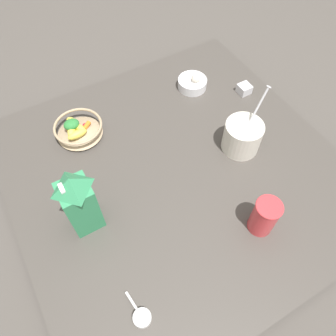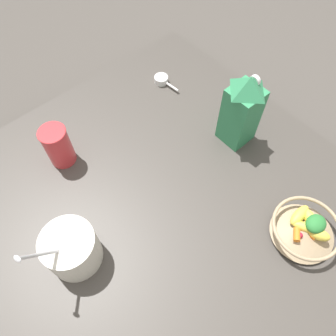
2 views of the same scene
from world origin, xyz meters
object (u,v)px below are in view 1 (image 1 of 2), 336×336
object	(u,v)px
fruit_bowl	(78,129)
drinking_cup	(264,216)
milk_carton	(79,202)
spice_jar	(244,89)
yogurt_tub	(243,135)
garlic_bowl	(193,83)

from	to	relation	value
fruit_bowl	drinking_cup	distance (m)	0.74
milk_carton	spice_jar	size ratio (longest dim) A/B	5.09
yogurt_tub	milk_carton	bearing A→B (deg)	-90.36
spice_jar	fruit_bowl	bearing A→B (deg)	-100.46
drinking_cup	yogurt_tub	bearing A→B (deg)	154.23
yogurt_tub	spice_jar	bearing A→B (deg)	139.54
milk_carton	yogurt_tub	bearing A→B (deg)	89.64
milk_carton	garlic_bowl	size ratio (longest dim) A/B	2.08
fruit_bowl	drinking_cup	world-z (taller)	drinking_cup
drinking_cup	garlic_bowl	size ratio (longest dim) A/B	1.12
milk_carton	drinking_cup	distance (m)	0.56
fruit_bowl	garlic_bowl	size ratio (longest dim) A/B	1.49
milk_carton	garlic_bowl	xyz separation A→B (m)	(-0.36, 0.63, -0.11)
milk_carton	yogurt_tub	size ratio (longest dim) A/B	1.05
fruit_bowl	yogurt_tub	xyz separation A→B (m)	(0.35, 0.50, 0.03)
yogurt_tub	spice_jar	size ratio (longest dim) A/B	4.84
yogurt_tub	drinking_cup	distance (m)	0.32
fruit_bowl	garlic_bowl	world-z (taller)	fruit_bowl
milk_carton	fruit_bowl	bearing A→B (deg)	162.28
drinking_cup	fruit_bowl	bearing A→B (deg)	-150.99
yogurt_tub	garlic_bowl	xyz separation A→B (m)	(-0.36, 0.02, -0.04)
spice_jar	garlic_bowl	distance (m)	0.22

